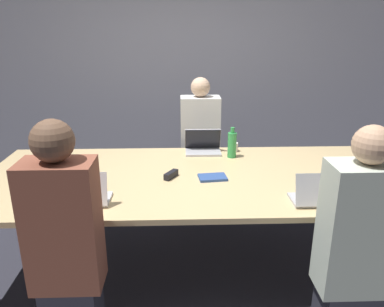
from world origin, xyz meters
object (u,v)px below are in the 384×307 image
(cup_far_center, at_px, (233,147))
(bottle_far_center, at_px, (232,144))
(laptop_far_center, at_px, (203,145))
(stapler, at_px, (171,175))
(person_far_center, at_px, (200,147))
(laptop_near_left, at_px, (83,194))
(person_near_right, at_px, (355,252))
(person_near_left, at_px, (65,246))
(laptop_near_right, at_px, (320,195))

(cup_far_center, relative_size, bottle_far_center, 0.32)
(laptop_far_center, height_order, stapler, laptop_far_center)
(person_far_center, xyz_separation_m, bottle_far_center, (0.26, -0.56, 0.20))
(laptop_far_center, distance_m, stapler, 0.69)
(person_far_center, height_order, stapler, person_far_center)
(laptop_near_left, bearing_deg, person_far_center, -120.32)
(person_near_right, bearing_deg, laptop_near_left, -17.29)
(person_near_right, height_order, stapler, person_near_right)
(laptop_near_left, distance_m, bottle_far_center, 1.43)
(person_near_left, height_order, laptop_near_right, person_near_left)
(laptop_near_right, bearing_deg, bottle_far_center, -64.83)
(person_near_left, xyz_separation_m, person_near_right, (1.63, -0.09, -0.02))
(person_near_right, bearing_deg, cup_far_center, -73.33)
(laptop_near_left, bearing_deg, cup_far_center, -136.98)
(laptop_near_left, bearing_deg, laptop_far_center, -129.14)
(person_near_left, distance_m, cup_far_center, 1.89)
(person_near_left, distance_m, person_far_center, 2.07)
(person_near_left, distance_m, stapler, 1.03)
(person_near_left, bearing_deg, bottle_far_center, -130.35)
(person_near_right, relative_size, laptop_far_center, 4.25)
(stapler, bearing_deg, bottle_far_center, 72.10)
(cup_far_center, height_order, stapler, cup_far_center)
(laptop_far_center, bearing_deg, cup_far_center, 2.72)
(person_far_center, height_order, cup_far_center, person_far_center)
(person_near_left, height_order, person_near_right, person_near_left)
(laptop_near_right, relative_size, stapler, 2.34)
(person_near_right, height_order, bottle_far_center, person_near_right)
(person_near_left, bearing_deg, laptop_far_center, -120.60)
(laptop_near_right, xyz_separation_m, person_near_right, (0.06, -0.45, -0.14))
(bottle_far_center, bearing_deg, stapler, -138.87)
(bottle_far_center, relative_size, stapler, 1.83)
(person_near_left, height_order, laptop_far_center, person_near_left)
(person_near_right, xyz_separation_m, laptop_far_center, (-0.76, 1.56, 0.14))
(cup_far_center, distance_m, stapler, 0.86)
(laptop_far_center, relative_size, bottle_far_center, 1.20)
(laptop_near_right, bearing_deg, stapler, -26.33)
(person_near_right, distance_m, person_far_center, 2.11)
(person_near_left, xyz_separation_m, laptop_far_center, (0.87, 1.47, 0.12))
(stapler, bearing_deg, person_near_left, -93.48)
(laptop_near_right, height_order, person_near_right, person_near_right)
(bottle_far_center, distance_m, stapler, 0.72)
(laptop_near_left, height_order, person_near_right, person_near_right)
(laptop_near_left, distance_m, cup_far_center, 1.57)
(person_near_left, height_order, person_far_center, person_near_left)
(laptop_near_left, height_order, laptop_far_center, laptop_near_left)
(laptop_far_center, relative_size, person_far_center, 0.24)
(laptop_near_left, xyz_separation_m, cup_far_center, (1.15, 1.07, -0.03))
(laptop_near_right, bearing_deg, laptop_near_left, -2.02)
(laptop_near_right, height_order, bottle_far_center, bottle_far_center)
(stapler, bearing_deg, person_far_center, 105.58)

